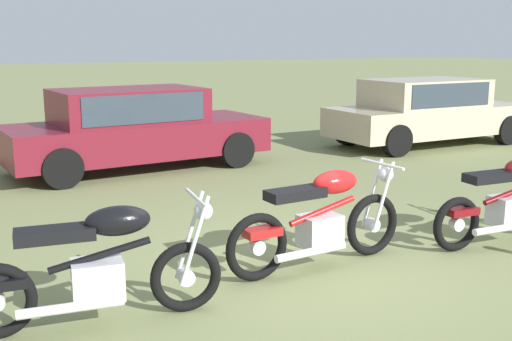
% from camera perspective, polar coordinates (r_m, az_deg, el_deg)
% --- Properties ---
extents(ground_plane, '(120.00, 120.00, 0.00)m').
position_cam_1_polar(ground_plane, '(6.42, 5.68, -8.78)').
color(ground_plane, olive).
extents(motorcycle_black, '(2.08, 0.64, 1.02)m').
position_cam_1_polar(motorcycle_black, '(5.18, -14.21, -8.50)').
color(motorcycle_black, black).
rests_on(motorcycle_black, ground).
extents(motorcycle_red, '(2.09, 0.64, 1.02)m').
position_cam_1_polar(motorcycle_red, '(6.30, 5.89, -4.50)').
color(motorcycle_red, black).
rests_on(motorcycle_red, ground).
extents(motorcycle_maroon, '(2.03, 0.64, 1.02)m').
position_cam_1_polar(motorcycle_maroon, '(7.56, 22.10, -2.58)').
color(motorcycle_maroon, black).
rests_on(motorcycle_maroon, ground).
extents(car_burgundy, '(4.63, 2.11, 1.43)m').
position_cam_1_polar(car_burgundy, '(11.21, -11.09, 4.12)').
color(car_burgundy, maroon).
rests_on(car_burgundy, ground).
extents(car_beige, '(4.53, 1.86, 1.43)m').
position_cam_1_polar(car_beige, '(14.12, 15.30, 5.47)').
color(car_beige, '#BCAD8C').
rests_on(car_beige, ground).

